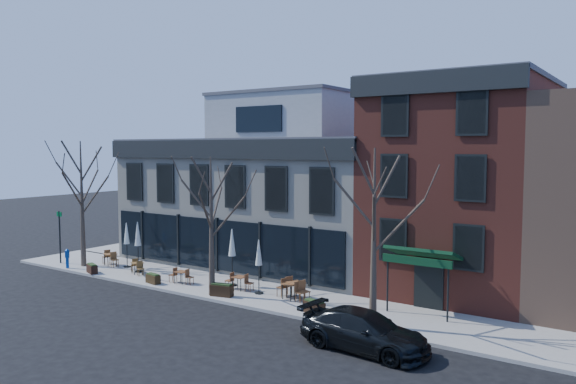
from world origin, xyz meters
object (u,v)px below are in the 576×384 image
Objects in this scene: cafe_set_0 at (110,258)px; umbrella_0 at (127,236)px; parked_sedan at (364,331)px; call_box at (67,258)px.

umbrella_0 reaches higher than cafe_set_0.
parked_sedan is 21.62m from call_box.
cafe_set_0 is at bearing 53.21° from call_box.
parked_sedan is at bearing -11.65° from cafe_set_0.
cafe_set_0 is 2.02m from umbrella_0.
parked_sedan is at bearing -13.13° from umbrella_0.
call_box reaches higher than cafe_set_0.
parked_sedan is 1.82× the size of umbrella_0.
umbrella_0 reaches higher than parked_sedan.
parked_sedan is 2.82× the size of cafe_set_0.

